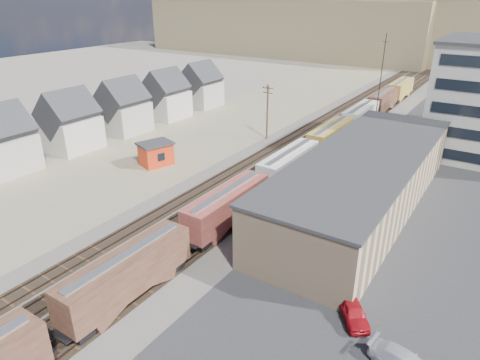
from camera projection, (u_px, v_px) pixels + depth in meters
The scene contains 13 objects.
ground at pixel (131, 265), 42.81m from camera, with size 300.00×300.00×0.00m, color #6B6356.
ballast_bed at pixel (327, 135), 81.00m from camera, with size 18.00×200.00×0.06m, color #4C4742.
dirt_yard at pixel (210, 131), 83.38m from camera, with size 24.00×180.00×0.03m, color #70674D.
asphalt_lot at pixel (434, 191), 58.53m from camera, with size 26.00×120.00×0.04m, color #232326.
rail_tracks at pixel (324, 134), 81.24m from camera, with size 11.40×200.00×0.24m.
freight_train at pixel (311, 149), 66.04m from camera, with size 3.00×119.74×4.46m.
warehouse at pixel (363, 181), 52.92m from camera, with size 12.40×40.40×7.25m.
utility_pole_north at pixel (267, 111), 77.00m from camera, with size 2.20×0.32×10.00m.
radio_mast at pixel (380, 82), 81.94m from camera, with size 1.20×0.16×18.00m.
townhouse_row at pixel (98, 117), 77.17m from camera, with size 8.15×68.16×10.47m.
hills_north at pixel (450, 21), 165.29m from camera, with size 265.00×80.00×32.00m.
maintenance_shed at pixel (156, 153), 66.75m from camera, with size 5.29×6.00×3.68m.
parked_car_red at pixel (353, 312), 35.47m from camera, with size 1.85×4.60×1.57m, color maroon.
Camera 1 is at (28.71, -23.78, 25.24)m, focal length 32.00 mm.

